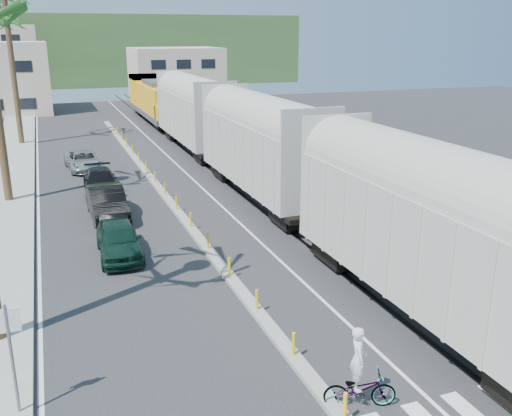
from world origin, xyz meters
The scene contains 14 objects.
ground centered at (0.00, 0.00, 0.00)m, with size 140.00×140.00×0.00m, color #28282B.
sidewalk centered at (-8.50, 25.00, 0.07)m, with size 3.00×90.00×0.15m, color gray.
rails centered at (5.00, 28.00, 0.03)m, with size 1.56×100.00×0.06m.
median centered at (0.00, 19.96, 0.09)m, with size 0.45×60.00×0.85m.
lane_markings centered at (-2.15, 25.00, 0.00)m, with size 9.42×90.00×0.01m.
freight_train centered at (5.00, 23.52, 2.91)m, with size 3.00×60.94×5.85m.
street_sign centered at (-7.30, 2.00, 1.97)m, with size 0.60×0.08×3.00m.
buildings centered at (-6.41, 71.66, 4.36)m, with size 38.00×27.00×10.00m.
hillside centered at (0.00, 100.00, 6.00)m, with size 80.00×20.00×12.00m, color #385628.
car_lead centered at (-3.62, 11.75, 0.73)m, with size 1.86×4.33×1.46m, color black.
car_second centered at (-3.49, 17.29, 0.80)m, with size 1.80×4.87×1.59m, color black.
car_third centered at (-3.31, 22.38, 0.66)m, with size 1.99×4.63×1.33m, color black.
car_rear centered at (-3.81, 28.61, 0.63)m, with size 2.49×4.73×1.27m, color #9B9D9F.
cyclist centered at (0.65, -0.53, 0.69)m, with size 1.73×2.20×2.22m.
Camera 1 is at (-5.99, -11.09, 8.97)m, focal length 40.00 mm.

